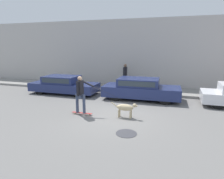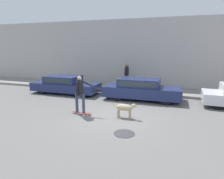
{
  "view_description": "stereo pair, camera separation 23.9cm",
  "coord_description": "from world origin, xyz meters",
  "px_view_note": "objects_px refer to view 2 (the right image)",
  "views": [
    {
      "loc": [
        2.59,
        -8.22,
        3.09
      ],
      "look_at": [
        -0.4,
        1.21,
        0.95
      ],
      "focal_mm": 32.0,
      "sensor_mm": 36.0,
      "label": 1
    },
    {
      "loc": [
        2.82,
        -8.15,
        3.09
      ],
      "look_at": [
        -0.4,
        1.21,
        0.95
      ],
      "focal_mm": 32.0,
      "sensor_mm": 36.0,
      "label": 2
    }
  ],
  "objects_px": {
    "parked_car_0": "(65,85)",
    "dog": "(125,108)",
    "skateboarder": "(80,93)",
    "pedestrian_with_bag": "(127,74)",
    "parked_car_1": "(141,89)"
  },
  "relations": [
    {
      "from": "dog",
      "to": "skateboarder",
      "type": "xyz_separation_m",
      "value": [
        -2.06,
        -0.2,
        0.58
      ]
    },
    {
      "from": "parked_car_1",
      "to": "dog",
      "type": "xyz_separation_m",
      "value": [
        -0.09,
        -3.34,
        -0.17
      ]
    },
    {
      "from": "parked_car_1",
      "to": "skateboarder",
      "type": "bearing_deg",
      "value": -122.74
    },
    {
      "from": "skateboarder",
      "to": "pedestrian_with_bag",
      "type": "height_order",
      "value": "pedestrian_with_bag"
    },
    {
      "from": "parked_car_1",
      "to": "dog",
      "type": "bearing_deg",
      "value": -93.0
    },
    {
      "from": "dog",
      "to": "skateboarder",
      "type": "bearing_deg",
      "value": -173.44
    },
    {
      "from": "parked_car_0",
      "to": "skateboarder",
      "type": "relative_size",
      "value": 1.55
    },
    {
      "from": "parked_car_0",
      "to": "parked_car_1",
      "type": "relative_size",
      "value": 1.0
    },
    {
      "from": "parked_car_0",
      "to": "skateboarder",
      "type": "bearing_deg",
      "value": -49.95
    },
    {
      "from": "parked_car_0",
      "to": "dog",
      "type": "distance_m",
      "value": 6.08
    },
    {
      "from": "skateboarder",
      "to": "pedestrian_with_bag",
      "type": "distance_m",
      "value": 6.09
    },
    {
      "from": "parked_car_0",
      "to": "dog",
      "type": "xyz_separation_m",
      "value": [
        5.08,
        -3.34,
        -0.12
      ]
    },
    {
      "from": "parked_car_0",
      "to": "skateboarder",
      "type": "height_order",
      "value": "skateboarder"
    },
    {
      "from": "parked_car_1",
      "to": "pedestrian_with_bag",
      "type": "relative_size",
      "value": 2.65
    },
    {
      "from": "parked_car_0",
      "to": "parked_car_1",
      "type": "xyz_separation_m",
      "value": [
        5.16,
        -0.0,
        0.05
      ]
    }
  ]
}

